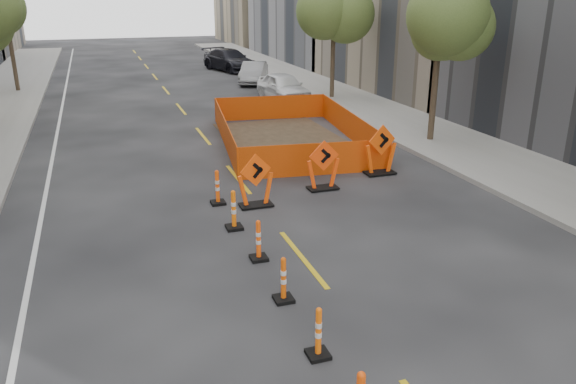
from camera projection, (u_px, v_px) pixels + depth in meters
name	position (u px, v px, depth m)	size (l,w,h in m)	color
ground_plane	(387.00, 362.00, 9.22)	(140.00, 140.00, 0.00)	black
sidewalk_right	(443.00, 139.00, 22.61)	(4.00, 90.00, 0.15)	gray
tree_l_d	(6.00, 13.00, 31.82)	(2.80, 2.80, 5.95)	#382B1E
tree_r_b	(440.00, 25.00, 20.92)	(2.80, 2.80, 5.95)	#382B1E
tree_r_c	(334.00, 14.00, 29.82)	(2.80, 2.80, 5.95)	#382B1E
channelizer_3	(318.00, 332.00, 9.20)	(0.37, 0.37, 0.93)	#F8600A
channelizer_4	(283.00, 279.00, 10.87)	(0.37, 0.37, 0.94)	#E04F09
channelizer_5	(258.00, 240.00, 12.55)	(0.38, 0.38, 0.96)	#FF4E0A
channelizer_6	(234.00, 210.00, 14.17)	(0.41, 0.41, 1.04)	orange
channelizer_7	(217.00, 187.00, 15.84)	(0.40, 0.40, 1.01)	#EE4D0A
chevron_sign_left	(256.00, 180.00, 15.57)	(1.03, 0.62, 1.55)	#FF4C0A
chevron_sign_center	(323.00, 165.00, 16.93)	(1.03, 0.62, 1.55)	#FF420A
chevron_sign_right	(381.00, 150.00, 18.32)	(1.12, 0.67, 1.68)	#EA4809
safety_fence	(289.00, 129.00, 22.33)	(5.14, 8.74, 1.09)	#FF620D
parked_car_near	(283.00, 87.00, 30.70)	(1.78, 4.43, 1.51)	white
parked_car_mid	(254.00, 73.00, 36.46)	(1.44, 4.13, 1.36)	gray
parked_car_far	(230.00, 60.00, 42.22)	(2.22, 5.46, 1.58)	black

